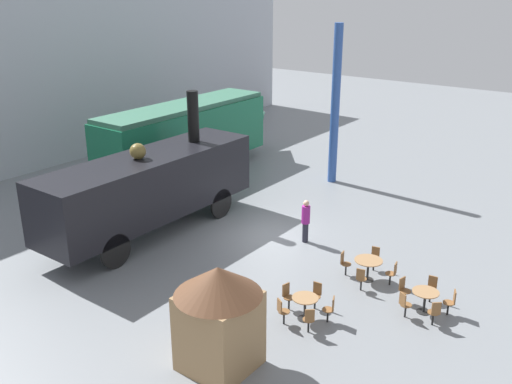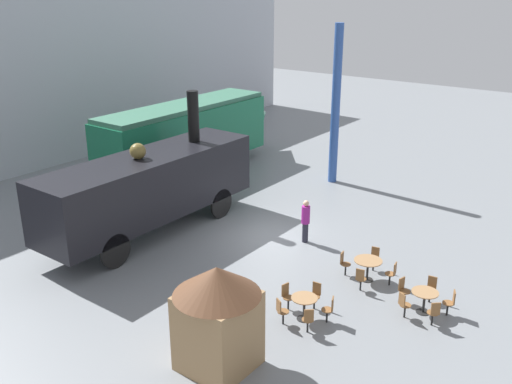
# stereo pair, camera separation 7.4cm
# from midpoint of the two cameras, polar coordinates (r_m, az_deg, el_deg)

# --- Properties ---
(ground_plane) EXTENTS (80.00, 80.00, 0.00)m
(ground_plane) POSITION_cam_midpoint_polar(r_m,az_deg,el_deg) (23.45, 1.23, -4.47)
(ground_plane) COLOR gray
(backdrop_wall) EXTENTS (44.00, 0.15, 9.00)m
(backdrop_wall) POSITION_cam_midpoint_polar(r_m,az_deg,el_deg) (33.14, -21.28, 9.68)
(backdrop_wall) COLOR #B2B7C1
(backdrop_wall) RESTS_ON ground_plane
(streamlined_locomotive) EXTENTS (12.65, 2.57, 3.84)m
(streamlined_locomotive) POSITION_cam_midpoint_polar(r_m,az_deg,el_deg) (31.18, -6.23, 6.03)
(streamlined_locomotive) COLOR #196B47
(streamlined_locomotive) RESTS_ON ground_plane
(steam_locomotive) EXTENTS (9.88, 2.61, 5.53)m
(steam_locomotive) POSITION_cam_midpoint_polar(r_m,az_deg,el_deg) (23.46, -10.64, 0.71)
(steam_locomotive) COLOR black
(steam_locomotive) RESTS_ON ground_plane
(cafe_table_near) EXTENTS (0.82, 0.82, 0.76)m
(cafe_table_near) POSITION_cam_midpoint_polar(r_m,az_deg,el_deg) (17.84, 4.81, -10.95)
(cafe_table_near) COLOR black
(cafe_table_near) RESTS_ON ground_plane
(cafe_table_mid) EXTENTS (0.84, 0.84, 0.74)m
(cafe_table_mid) POSITION_cam_midpoint_polar(r_m,az_deg,el_deg) (18.88, 16.46, -9.95)
(cafe_table_mid) COLOR black
(cafe_table_mid) RESTS_ON ground_plane
(cafe_table_far) EXTENTS (0.98, 0.98, 0.78)m
(cafe_table_far) POSITION_cam_midpoint_polar(r_m,az_deg,el_deg) (20.29, 11.07, -7.04)
(cafe_table_far) COLOR black
(cafe_table_far) RESTS_ON ground_plane
(cafe_chair_0) EXTENTS (0.41, 0.40, 0.87)m
(cafe_chair_0) POSITION_cam_midpoint_polar(r_m,az_deg,el_deg) (17.23, 5.21, -12.51)
(cafe_chair_0) COLOR black
(cafe_chair_0) RESTS_ON ground_plane
(cafe_chair_1) EXTENTS (0.38, 0.40, 0.87)m
(cafe_chair_1) POSITION_cam_midpoint_polar(r_m,az_deg,el_deg) (17.81, 7.33, -11.42)
(cafe_chair_1) COLOR black
(cafe_chair_1) RESTS_ON ground_plane
(cafe_chair_2) EXTENTS (0.36, 0.36, 0.87)m
(cafe_chair_2) POSITION_cam_midpoint_polar(r_m,az_deg,el_deg) (18.49, 5.92, -10.07)
(cafe_chair_2) COLOR black
(cafe_chair_2) RESTS_ON ground_plane
(cafe_chair_3) EXTENTS (0.36, 0.38, 0.87)m
(cafe_chair_3) POSITION_cam_midpoint_polar(r_m,az_deg,el_deg) (18.36, 3.06, -10.22)
(cafe_chair_3) COLOR black
(cafe_chair_3) RESTS_ON ground_plane
(cafe_chair_4) EXTENTS (0.40, 0.39, 0.87)m
(cafe_chair_4) POSITION_cam_midpoint_polar(r_m,az_deg,el_deg) (17.59, 2.48, -11.70)
(cafe_chair_4) COLOR black
(cafe_chair_4) RESTS_ON ground_plane
(cafe_chair_5) EXTENTS (0.40, 0.40, 0.87)m
(cafe_chair_5) POSITION_cam_midpoint_polar(r_m,az_deg,el_deg) (18.28, 17.32, -11.35)
(cafe_chair_5) COLOR black
(cafe_chair_5) RESTS_ON ground_plane
(cafe_chair_6) EXTENTS (0.38, 0.40, 0.87)m
(cafe_chair_6) POSITION_cam_midpoint_polar(r_m,az_deg,el_deg) (19.00, 18.85, -10.27)
(cafe_chair_6) COLOR black
(cafe_chair_6) RESTS_ON ground_plane
(cafe_chair_7) EXTENTS (0.37, 0.36, 0.87)m
(cafe_chair_7) POSITION_cam_midpoint_polar(r_m,az_deg,el_deg) (19.59, 17.05, -9.08)
(cafe_chair_7) COLOR black
(cafe_chair_7) RESTS_ON ground_plane
(cafe_chair_8) EXTENTS (0.36, 0.38, 0.87)m
(cafe_chair_8) POSITION_cam_midpoint_polar(r_m,az_deg,el_deg) (19.27, 14.45, -9.32)
(cafe_chair_8) COLOR black
(cafe_chair_8) RESTS_ON ground_plane
(cafe_chair_9) EXTENTS (0.40, 0.39, 0.87)m
(cafe_chair_9) POSITION_cam_midpoint_polar(r_m,az_deg,el_deg) (18.46, 14.49, -10.72)
(cafe_chair_9) COLOR black
(cafe_chair_9) RESTS_ON ground_plane
(cafe_chair_10) EXTENTS (0.38, 0.36, 0.87)m
(cafe_chair_10) POSITION_cam_midpoint_polar(r_m,az_deg,el_deg) (19.61, 10.34, -8.43)
(cafe_chair_10) COLOR black
(cafe_chair_10) RESTS_ON ground_plane
(cafe_chair_11) EXTENTS (0.36, 0.38, 0.87)m
(cafe_chair_11) POSITION_cam_midpoint_polar(r_m,az_deg,el_deg) (20.18, 13.41, -7.80)
(cafe_chair_11) COLOR black
(cafe_chair_11) RESTS_ON ground_plane
(cafe_chair_12) EXTENTS (0.38, 0.36, 0.87)m
(cafe_chair_12) POSITION_cam_midpoint_polar(r_m,az_deg,el_deg) (21.09, 11.69, -6.37)
(cafe_chair_12) COLOR black
(cafe_chair_12) RESTS_ON ground_plane
(cafe_chair_13) EXTENTS (0.36, 0.38, 0.87)m
(cafe_chair_13) POSITION_cam_midpoint_polar(r_m,az_deg,el_deg) (20.55, 8.72, -6.92)
(cafe_chair_13) COLOR black
(cafe_chair_13) RESTS_ON ground_plane
(visitor_person) EXTENTS (0.34, 0.34, 1.77)m
(visitor_person) POSITION_cam_midpoint_polar(r_m,az_deg,el_deg) (22.69, 4.90, -2.75)
(visitor_person) COLOR #262633
(visitor_person) RESTS_ON ground_plane
(ticket_kiosk) EXTENTS (2.34, 2.34, 3.00)m
(ticket_kiosk) POSITION_cam_midpoint_polar(r_m,az_deg,el_deg) (15.30, -3.89, -11.92)
(ticket_kiosk) COLOR #99754C
(ticket_kiosk) RESTS_ON ground_plane
(support_pillar) EXTENTS (0.44, 0.44, 8.00)m
(support_pillar) POSITION_cam_midpoint_polar(r_m,az_deg,el_deg) (29.11, 7.86, 8.55)
(support_pillar) COLOR #2D519E
(support_pillar) RESTS_ON ground_plane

